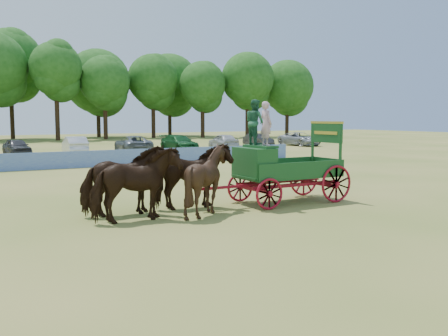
# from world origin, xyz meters

# --- Properties ---
(ground) EXTENTS (160.00, 160.00, 0.00)m
(ground) POSITION_xyz_m (0.00, 0.00, 0.00)
(ground) COLOR #A7904B
(ground) RESTS_ON ground
(horse_lead_left) EXTENTS (2.73, 1.32, 2.27)m
(horse_lead_left) POSITION_xyz_m (-6.31, 0.89, 1.13)
(horse_lead_left) COLOR black
(horse_lead_left) RESTS_ON ground
(horse_lead_right) EXTENTS (2.72, 1.29, 2.27)m
(horse_lead_right) POSITION_xyz_m (-6.31, 1.99, 1.13)
(horse_lead_right) COLOR black
(horse_lead_right) RESTS_ON ground
(horse_wheel_left) EXTENTS (2.27, 2.07, 2.27)m
(horse_wheel_left) POSITION_xyz_m (-3.91, 0.89, 1.14)
(horse_wheel_left) COLOR black
(horse_wheel_left) RESTS_ON ground
(horse_wheel_right) EXTENTS (2.76, 1.41, 2.27)m
(horse_wheel_right) POSITION_xyz_m (-3.91, 1.99, 1.13)
(horse_wheel_right) COLOR black
(horse_wheel_right) RESTS_ON ground
(farm_dray) EXTENTS (5.99, 2.00, 3.79)m
(farm_dray) POSITION_xyz_m (-0.96, 1.48, 1.67)
(farm_dray) COLOR maroon
(farm_dray) RESTS_ON ground
(sponsor_banner) EXTENTS (26.00, 0.08, 1.05)m
(sponsor_banner) POSITION_xyz_m (-1.00, 18.00, 0.53)
(sponsor_banner) COLOR #2046AE
(sponsor_banner) RESTS_ON ground
(parked_cars) EXTENTS (51.51, 7.49, 1.58)m
(parked_cars) POSITION_xyz_m (-0.59, 30.08, 0.74)
(parked_cars) COLOR silver
(parked_cars) RESTS_ON ground
(treeline) EXTENTS (91.04, 20.87, 15.65)m
(treeline) POSITION_xyz_m (-2.63, 59.96, 9.45)
(treeline) COLOR #382314
(treeline) RESTS_ON ground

